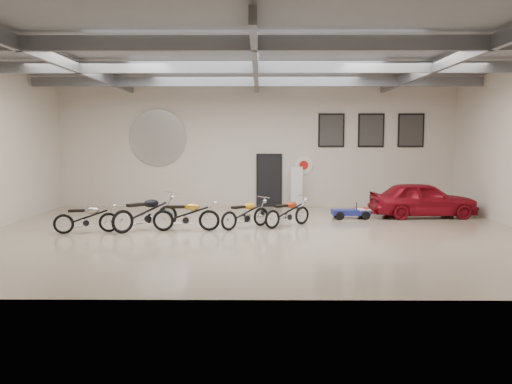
{
  "coord_description": "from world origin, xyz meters",
  "views": [
    {
      "loc": [
        0.12,
        -14.28,
        2.73
      ],
      "look_at": [
        0.0,
        1.2,
        1.1
      ],
      "focal_mm": 35.0,
      "sensor_mm": 36.0,
      "label": 1
    }
  ],
  "objects_px": {
    "banner_stand": "(297,187)",
    "motorcycle_black": "(146,212)",
    "motorcycle_yellow": "(245,213)",
    "motorcycle_gold": "(186,214)",
    "vintage_car": "(423,199)",
    "motorcycle_red": "(288,212)",
    "go_kart": "(355,210)",
    "motorcycle_silver": "(86,217)"
  },
  "relations": [
    {
      "from": "motorcycle_black",
      "to": "motorcycle_gold",
      "type": "distance_m",
      "value": 1.24
    },
    {
      "from": "banner_stand",
      "to": "motorcycle_black",
      "type": "relative_size",
      "value": 0.8
    },
    {
      "from": "motorcycle_yellow",
      "to": "vintage_car",
      "type": "distance_m",
      "value": 6.62
    },
    {
      "from": "go_kart",
      "to": "banner_stand",
      "type": "bearing_deg",
      "value": 120.54
    },
    {
      "from": "motorcycle_red",
      "to": "vintage_car",
      "type": "relative_size",
      "value": 0.49
    },
    {
      "from": "banner_stand",
      "to": "motorcycle_silver",
      "type": "xyz_separation_m",
      "value": [
        -6.54,
        -5.4,
        -0.39
      ]
    },
    {
      "from": "banner_stand",
      "to": "motorcycle_silver",
      "type": "distance_m",
      "value": 8.5
    },
    {
      "from": "banner_stand",
      "to": "motorcycle_gold",
      "type": "xyz_separation_m",
      "value": [
        -3.67,
        -5.05,
        -0.35
      ]
    },
    {
      "from": "vintage_car",
      "to": "motorcycle_gold",
      "type": "bearing_deg",
      "value": 106.17
    },
    {
      "from": "go_kart",
      "to": "motorcycle_yellow",
      "type": "bearing_deg",
      "value": -157.12
    },
    {
      "from": "vintage_car",
      "to": "motorcycle_yellow",
      "type": "bearing_deg",
      "value": 107.13
    },
    {
      "from": "motorcycle_red",
      "to": "motorcycle_gold",
      "type": "bearing_deg",
      "value": 154.65
    },
    {
      "from": "motorcycle_gold",
      "to": "vintage_car",
      "type": "xyz_separation_m",
      "value": [
        7.97,
        2.79,
        0.12
      ]
    },
    {
      "from": "motorcycle_yellow",
      "to": "motorcycle_black",
      "type": "bearing_deg",
      "value": 146.97
    },
    {
      "from": "motorcycle_yellow",
      "to": "go_kart",
      "type": "height_order",
      "value": "motorcycle_yellow"
    },
    {
      "from": "motorcycle_yellow",
      "to": "motorcycle_red",
      "type": "distance_m",
      "value": 1.35
    },
    {
      "from": "motorcycle_silver",
      "to": "motorcycle_black",
      "type": "relative_size",
      "value": 0.83
    },
    {
      "from": "motorcycle_red",
      "to": "go_kart",
      "type": "bearing_deg",
      "value": -5.49
    },
    {
      "from": "motorcycle_yellow",
      "to": "go_kart",
      "type": "xyz_separation_m",
      "value": [
        3.74,
        1.94,
        -0.18
      ]
    },
    {
      "from": "motorcycle_red",
      "to": "motorcycle_black",
      "type": "bearing_deg",
      "value": 149.56
    },
    {
      "from": "motorcycle_red",
      "to": "banner_stand",
      "type": "bearing_deg",
      "value": 42.34
    },
    {
      "from": "motorcycle_gold",
      "to": "motorcycle_yellow",
      "type": "height_order",
      "value": "motorcycle_gold"
    },
    {
      "from": "banner_stand",
      "to": "motorcycle_red",
      "type": "distance_m",
      "value": 4.32
    },
    {
      "from": "motorcycle_silver",
      "to": "vintage_car",
      "type": "distance_m",
      "value": 11.29
    },
    {
      "from": "motorcycle_black",
      "to": "motorcycle_gold",
      "type": "xyz_separation_m",
      "value": [
        1.23,
        -0.08,
        -0.05
      ]
    },
    {
      "from": "motorcycle_black",
      "to": "vintage_car",
      "type": "bearing_deg",
      "value": -26.18
    },
    {
      "from": "banner_stand",
      "to": "vintage_car",
      "type": "xyz_separation_m",
      "value": [
        4.3,
        -2.25,
        -0.24
      ]
    },
    {
      "from": "motorcycle_gold",
      "to": "motorcycle_red",
      "type": "bearing_deg",
      "value": 12.66
    },
    {
      "from": "motorcycle_black",
      "to": "vintage_car",
      "type": "distance_m",
      "value": 9.59
    },
    {
      "from": "banner_stand",
      "to": "go_kart",
      "type": "height_order",
      "value": "banner_stand"
    },
    {
      "from": "motorcycle_silver",
      "to": "motorcycle_yellow",
      "type": "distance_m",
      "value": 4.71
    },
    {
      "from": "banner_stand",
      "to": "go_kart",
      "type": "xyz_separation_m",
      "value": [
        1.83,
        -2.61,
        -0.57
      ]
    },
    {
      "from": "motorcycle_gold",
      "to": "motorcycle_yellow",
      "type": "bearing_deg",
      "value": 14.12
    },
    {
      "from": "motorcycle_yellow",
      "to": "motorcycle_red",
      "type": "bearing_deg",
      "value": -28.53
    },
    {
      "from": "motorcycle_silver",
      "to": "motorcycle_black",
      "type": "xyz_separation_m",
      "value": [
        1.64,
        0.44,
        0.09
      ]
    },
    {
      "from": "banner_stand",
      "to": "motorcycle_yellow",
      "type": "height_order",
      "value": "banner_stand"
    },
    {
      "from": "motorcycle_silver",
      "to": "motorcycle_black",
      "type": "distance_m",
      "value": 1.7
    },
    {
      "from": "banner_stand",
      "to": "go_kart",
      "type": "bearing_deg",
      "value": -63.63
    },
    {
      "from": "motorcycle_silver",
      "to": "motorcycle_gold",
      "type": "height_order",
      "value": "motorcycle_gold"
    },
    {
      "from": "motorcycle_gold",
      "to": "motorcycle_yellow",
      "type": "xyz_separation_m",
      "value": [
        1.76,
        0.5,
        -0.04
      ]
    },
    {
      "from": "motorcycle_yellow",
      "to": "motorcycle_red",
      "type": "xyz_separation_m",
      "value": [
        1.32,
        0.29,
        -0.0
      ]
    },
    {
      "from": "banner_stand",
      "to": "motorcycle_silver",
      "type": "height_order",
      "value": "banner_stand"
    }
  ]
}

